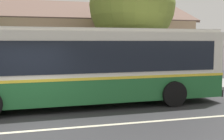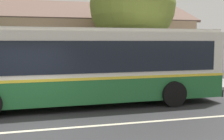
# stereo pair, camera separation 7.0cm
# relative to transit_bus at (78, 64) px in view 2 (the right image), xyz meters

# --- Properties ---
(ground_plane) EXTENTS (300.00, 300.00, 0.00)m
(ground_plane) POSITION_rel_transit_bus_xyz_m (-1.80, -2.90, -1.64)
(ground_plane) COLOR #2D2D30
(sidewalk_far) EXTENTS (60.00, 3.00, 0.15)m
(sidewalk_far) POSITION_rel_transit_bus_xyz_m (-1.80, 3.10, -1.56)
(sidewalk_far) COLOR gray
(sidewalk_far) RESTS_ON ground
(lane_divider_stripe) EXTENTS (60.00, 0.16, 0.01)m
(lane_divider_stripe) POSITION_rel_transit_bus_xyz_m (-1.80, -2.90, -1.63)
(lane_divider_stripe) COLOR beige
(lane_divider_stripe) RESTS_ON ground
(community_building) EXTENTS (22.82, 8.21, 6.51)m
(community_building) POSITION_rel_transit_bus_xyz_m (-2.25, 10.02, 0.43)
(community_building) COLOR tan
(community_building) RESTS_ON ground
(transit_bus) EXTENTS (11.70, 2.92, 3.04)m
(transit_bus) POSITION_rel_transit_bus_xyz_m (0.00, 0.00, 0.00)
(transit_bus) COLOR #236633
(transit_bus) RESTS_ON ground
(street_tree_primary) EXTENTS (4.76, 4.76, 6.95)m
(street_tree_primary) POSITION_rel_transit_bus_xyz_m (3.61, 4.09, 2.79)
(street_tree_primary) COLOR #4C3828
(street_tree_primary) RESTS_ON ground
(bus_stop_sign) EXTENTS (0.36, 0.07, 2.40)m
(bus_stop_sign) POSITION_rel_transit_bus_xyz_m (7.42, 2.09, 0.00)
(bus_stop_sign) COLOR gray
(bus_stop_sign) RESTS_ON sidewalk_far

